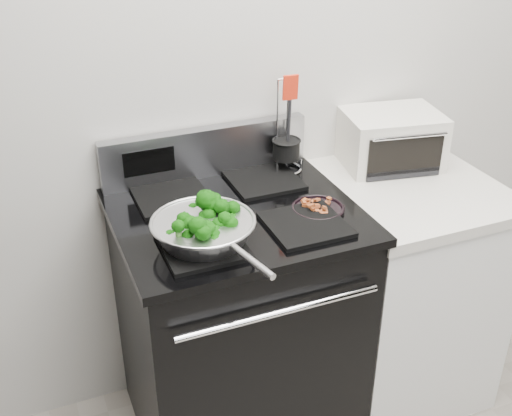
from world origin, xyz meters
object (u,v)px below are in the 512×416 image
skillet (204,229)px  toaster_oven (391,139)px  bacon_plate (318,206)px  utensil_holder (286,154)px  gas_range (238,323)px

skillet → toaster_oven: size_ratio=1.24×
bacon_plate → utensil_holder: bearing=84.5°
skillet → bacon_plate: 0.41m
bacon_plate → utensil_holder: utensil_holder is taller
skillet → toaster_oven: toaster_oven is taller
gas_range → toaster_oven: 0.90m
gas_range → toaster_oven: size_ratio=2.82×
gas_range → skillet: (-0.16, -0.15, 0.51)m
gas_range → bacon_plate: (0.25, -0.10, 0.48)m
skillet → toaster_oven: 0.93m
toaster_oven → utensil_holder: bearing=-175.6°
skillet → toaster_oven: bearing=7.7°
utensil_holder → gas_range: bearing=-137.9°
skillet → utensil_holder: size_ratio=1.35×
gas_range → utensil_holder: utensil_holder is taller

